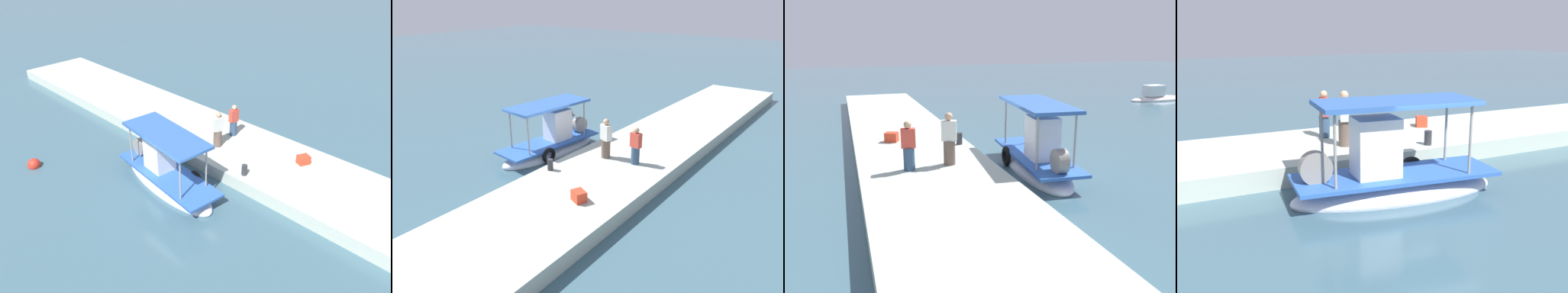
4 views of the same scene
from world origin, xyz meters
The scene contains 8 objects.
ground_plane centered at (0.00, 0.00, 0.00)m, with size 120.00×120.00×0.00m, color #3C5E6B.
dock_quay centered at (0.00, -4.02, 0.29)m, with size 36.00×4.45×0.59m, color #B4C0B0.
main_fishing_boat centered at (0.89, -0.06, 0.48)m, with size 5.63×2.27×2.85m.
fisherman_near_bollard centered at (0.85, -3.29, 1.39)m, with size 0.50×0.56×1.76m.
fisherman_by_crate centered at (1.03, -4.66, 1.32)m, with size 0.41×0.49×1.61m.
mooring_bollard centered at (-1.59, -2.24, 0.82)m, with size 0.24×0.24×0.46m, color #2D2D33.
cargo_crate centered at (-2.89, -4.74, 0.78)m, with size 0.50×0.40×0.38m, color red.
marker_buoy centered at (6.27, 3.32, 0.12)m, with size 0.58×0.58×0.58m.
Camera 1 is at (-9.47, 8.74, 9.67)m, focal length 35.21 mm.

